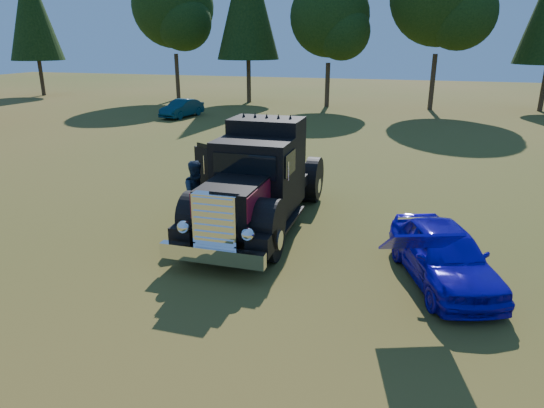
{
  "coord_description": "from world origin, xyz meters",
  "views": [
    {
      "loc": [
        3.05,
        -9.85,
        5.13
      ],
      "look_at": [
        -0.36,
        1.64,
        1.06
      ],
      "focal_mm": 32.0,
      "sensor_mm": 36.0,
      "label": 1
    }
  ],
  "objects_px": {
    "diamond_t_truck": "(258,184)",
    "spectator_far": "(198,195)",
    "spectator_near": "(199,189)",
    "hotrod_coupe": "(444,254)",
    "distant_teal_car": "(182,108)"
  },
  "relations": [
    {
      "from": "diamond_t_truck",
      "to": "spectator_far",
      "type": "height_order",
      "value": "diamond_t_truck"
    },
    {
      "from": "diamond_t_truck",
      "to": "spectator_near",
      "type": "relative_size",
      "value": 4.5
    },
    {
      "from": "diamond_t_truck",
      "to": "hotrod_coupe",
      "type": "relative_size",
      "value": 1.65
    },
    {
      "from": "hotrod_coupe",
      "to": "spectator_near",
      "type": "relative_size",
      "value": 2.73
    },
    {
      "from": "spectator_near",
      "to": "distant_teal_car",
      "type": "xyz_separation_m",
      "value": [
        -9.56,
        17.96,
        -0.19
      ]
    },
    {
      "from": "hotrod_coupe",
      "to": "distant_teal_car",
      "type": "height_order",
      "value": "hotrod_coupe"
    },
    {
      "from": "diamond_t_truck",
      "to": "distant_teal_car",
      "type": "bearing_deg",
      "value": 122.17
    },
    {
      "from": "diamond_t_truck",
      "to": "spectator_far",
      "type": "relative_size",
      "value": 3.63
    },
    {
      "from": "diamond_t_truck",
      "to": "distant_teal_car",
      "type": "distance_m",
      "value": 21.81
    },
    {
      "from": "hotrod_coupe",
      "to": "distant_teal_car",
      "type": "xyz_separation_m",
      "value": [
        -16.58,
        20.53,
        -0.06
      ]
    },
    {
      "from": "spectator_far",
      "to": "distant_teal_car",
      "type": "height_order",
      "value": "spectator_far"
    },
    {
      "from": "spectator_near",
      "to": "distant_teal_car",
      "type": "height_order",
      "value": "spectator_near"
    },
    {
      "from": "diamond_t_truck",
      "to": "hotrod_coupe",
      "type": "xyz_separation_m",
      "value": [
        4.98,
        -2.07,
        -0.61
      ]
    },
    {
      "from": "hotrod_coupe",
      "to": "distant_teal_car",
      "type": "relative_size",
      "value": 1.18
    },
    {
      "from": "diamond_t_truck",
      "to": "spectator_near",
      "type": "bearing_deg",
      "value": 166.54
    }
  ]
}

